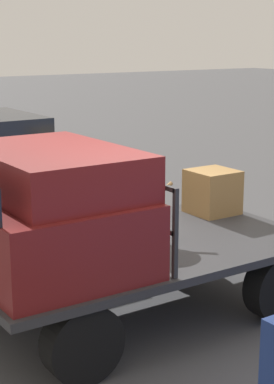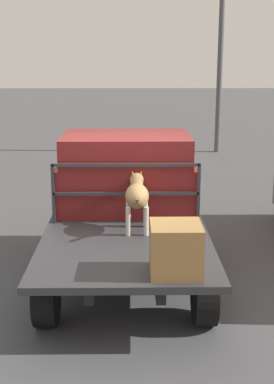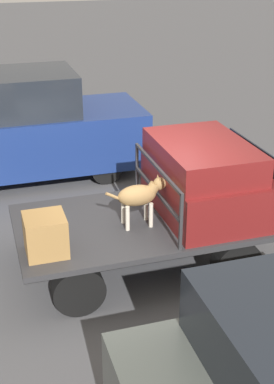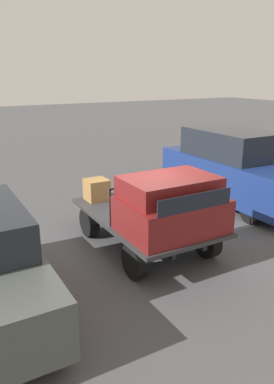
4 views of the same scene
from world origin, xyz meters
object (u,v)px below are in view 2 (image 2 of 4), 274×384
(dog, at_px, (137,195))
(cargo_crate, at_px, (176,249))
(flatbed_truck, at_px, (126,243))
(light_pole_near, at_px, (222,23))

(dog, bearing_deg, cargo_crate, -166.47)
(flatbed_truck, relative_size, light_pole_near, 0.60)
(flatbed_truck, relative_size, cargo_crate, 6.91)
(light_pole_near, bearing_deg, flatbed_truck, 164.23)
(dog, xyz_separation_m, cargo_crate, (-1.38, -0.37, -0.19))
(cargo_crate, bearing_deg, light_pole_near, -11.25)
(dog, relative_size, light_pole_near, 0.15)
(cargo_crate, bearing_deg, flatbed_truck, 19.78)
(dog, height_order, light_pole_near, light_pole_near)
(light_pole_near, bearing_deg, dog, 165.08)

